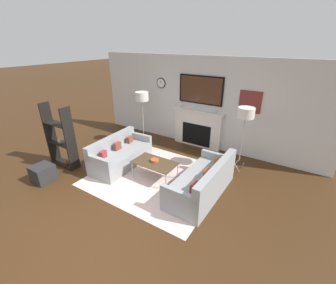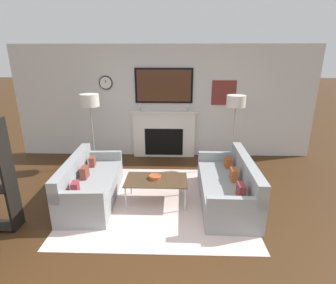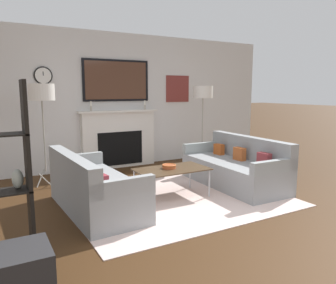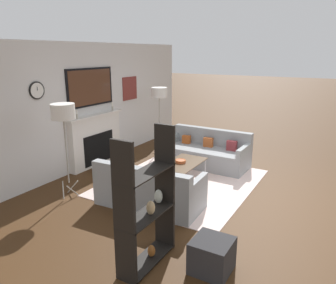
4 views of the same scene
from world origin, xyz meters
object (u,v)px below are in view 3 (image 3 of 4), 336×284
(floor_lamp_left, at_px, (41,94))
(ottoman, at_px, (20,275))
(couch_left, at_px, (93,190))
(decorative_bowl, at_px, (169,166))
(couch_right, at_px, (236,169))
(coffee_table, at_px, (172,171))
(floor_lamp_right, at_px, (203,93))

(floor_lamp_left, bearing_deg, ottoman, -102.42)
(couch_left, bearing_deg, decorative_bowl, 0.14)
(couch_right, xyz_separation_m, floor_lamp_left, (-2.75, 1.46, 1.23))
(coffee_table, xyz_separation_m, ottoman, (-2.18, -1.52, -0.21))
(couch_right, distance_m, floor_lamp_left, 3.35)
(decorative_bowl, height_order, ottoman, decorative_bowl)
(couch_right, height_order, ottoman, couch_right)
(couch_left, relative_size, decorative_bowl, 8.60)
(floor_lamp_left, height_order, floor_lamp_right, floor_lamp_left)
(couch_left, xyz_separation_m, floor_lamp_right, (2.74, 1.46, 1.22))
(couch_right, relative_size, decorative_bowl, 9.12)
(couch_left, height_order, floor_lamp_right, floor_lamp_right)
(decorative_bowl, bearing_deg, ottoman, -144.15)
(decorative_bowl, distance_m, ottoman, 2.67)
(couch_left, height_order, coffee_table, couch_left)
(coffee_table, bearing_deg, floor_lamp_left, 135.29)
(couch_left, distance_m, couch_right, 2.39)
(couch_right, height_order, floor_lamp_left, floor_lamp_left)
(floor_lamp_left, bearing_deg, coffee_table, -44.71)
(coffee_table, height_order, decorative_bowl, decorative_bowl)
(couch_right, xyz_separation_m, ottoman, (-3.41, -1.55, -0.08))
(ottoman, bearing_deg, coffee_table, 34.84)
(couch_left, distance_m, floor_lamp_left, 1.94)
(coffee_table, xyz_separation_m, floor_lamp_left, (-1.51, 1.50, 1.10))
(ottoman, bearing_deg, floor_lamp_right, 38.68)
(couch_right, distance_m, coffee_table, 1.24)
(couch_left, height_order, ottoman, couch_left)
(floor_lamp_right, bearing_deg, coffee_table, -136.66)
(couch_left, relative_size, couch_right, 0.94)
(floor_lamp_right, bearing_deg, floor_lamp_left, -180.00)
(floor_lamp_right, relative_size, ottoman, 3.68)
(floor_lamp_left, bearing_deg, floor_lamp_right, 0.00)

